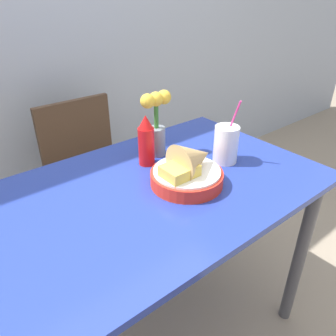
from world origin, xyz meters
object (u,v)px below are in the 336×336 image
food_basket (189,169)px  drink_cup (226,145)px  chair_far_window (87,166)px  ketchup_bottle (146,141)px  flower_vase (156,122)px

food_basket → drink_cup: drink_cup is taller
food_basket → chair_far_window: bearing=91.3°
chair_far_window → drink_cup: drink_cup is taller
food_basket → drink_cup: (0.21, 0.03, 0.01)m
chair_far_window → ketchup_bottle: (-0.01, -0.58, 0.36)m
ketchup_bottle → drink_cup: 0.29m
ketchup_bottle → flower_vase: bearing=26.7°
chair_far_window → food_basket: bearing=-88.7°
ketchup_bottle → flower_vase: 0.09m
drink_cup → flower_vase: flower_vase is taller
food_basket → ketchup_bottle: (-0.03, 0.20, 0.04)m
drink_cup → flower_vase: bearing=128.5°
food_basket → ketchup_bottle: 0.20m
food_basket → flower_vase: flower_vase is taller
food_basket → flower_vase: bearing=79.2°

